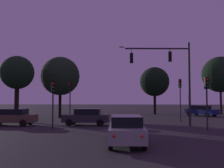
{
  "coord_description": "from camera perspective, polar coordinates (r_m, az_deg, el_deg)",
  "views": [
    {
      "loc": [
        -0.05,
        -6.45,
        2.39
      ],
      "look_at": [
        -1.55,
        20.34,
        3.98
      ],
      "focal_mm": 41.06,
      "sensor_mm": 36.0,
      "label": 1
    }
  ],
  "objects": [
    {
      "name": "traffic_light_median",
      "position": [
        28.06,
        14.92,
        -1.64
      ],
      "size": [
        0.35,
        0.38,
        4.51
      ],
      "color": "#232326",
      "rests_on": "ground"
    },
    {
      "name": "car_far_lane",
      "position": [
        38.14,
        19.26,
        -5.59
      ],
      "size": [
        4.1,
        4.72,
        1.52
      ],
      "color": "#0F1947",
      "rests_on": "ground"
    },
    {
      "name": "traffic_light_far_side",
      "position": [
        26.46,
        -9.34,
        -2.08
      ],
      "size": [
        0.35,
        0.38,
        4.19
      ],
      "color": "#232326",
      "rests_on": "ground"
    },
    {
      "name": "ground_plane",
      "position": [
        31.04,
        3.32,
        -7.79
      ],
      "size": [
        168.0,
        168.0,
        0.0
      ],
      "primitive_type": "plane",
      "color": "#262326",
      "rests_on": "ground"
    },
    {
      "name": "tree_center_horizon",
      "position": [
        33.52,
        -11.44,
        1.72
      ],
      "size": [
        4.95,
        4.95,
        7.82
      ],
      "color": "black",
      "rests_on": "ground"
    },
    {
      "name": "tree_left_far",
      "position": [
        43.82,
        22.95,
        1.96
      ],
      "size": [
        5.66,
        5.66,
        9.1
      ],
      "color": "black",
      "rests_on": "ground"
    },
    {
      "name": "tree_behind_sign",
      "position": [
        30.69,
        -20.35,
        2.3
      ],
      "size": [
        3.75,
        3.75,
        7.25
      ],
      "color": "black",
      "rests_on": "ground"
    },
    {
      "name": "car_nearside_lane",
      "position": [
        13.72,
        3.22,
        -10.04
      ],
      "size": [
        1.92,
        4.71,
        1.52
      ],
      "color": "gray",
      "rests_on": "ground"
    },
    {
      "name": "traffic_light_corner_left",
      "position": [
        20.99,
        -13.01,
        -2.48
      ],
      "size": [
        0.36,
        0.38,
        3.77
      ],
      "color": "#232326",
      "rests_on": "ground"
    },
    {
      "name": "car_crossing_left",
      "position": [
        23.64,
        -5.68,
        -7.23
      ],
      "size": [
        4.28,
        1.86,
        1.52
      ],
      "color": "#232328",
      "rests_on": "ground"
    },
    {
      "name": "traffic_light_corner_right",
      "position": [
        20.9,
        20.36,
        -1.79
      ],
      "size": [
        0.34,
        0.37,
        4.07
      ],
      "color": "#232326",
      "rests_on": "ground"
    },
    {
      "name": "car_crossing_right",
      "position": [
        25.01,
        -21.49,
        -6.8
      ],
      "size": [
        4.51,
        1.88,
        1.52
      ],
      "color": "#473828",
      "rests_on": "ground"
    },
    {
      "name": "traffic_signal_mast_arm",
      "position": [
        23.5,
        12.74,
        3.41
      ],
      "size": [
        6.42,
        0.69,
        7.48
      ],
      "color": "#232326",
      "rests_on": "ground"
    },
    {
      "name": "tree_right_cluster",
      "position": [
        41.19,
        9.46,
        0.49
      ],
      "size": [
        4.65,
        4.65,
        7.48
      ],
      "color": "black",
      "rests_on": "ground"
    }
  ]
}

